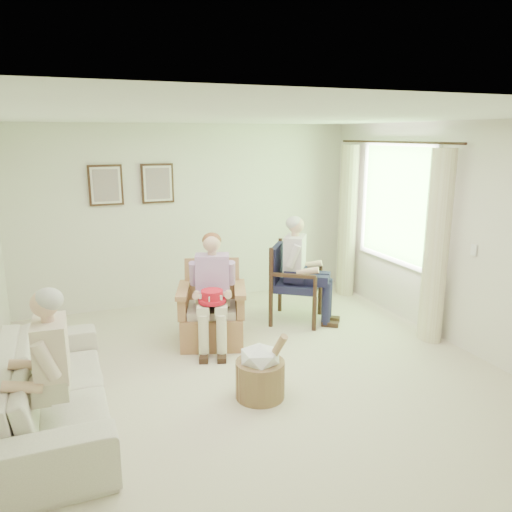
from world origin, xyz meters
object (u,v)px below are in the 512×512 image
Objects in this scene: wood_armchair at (294,279)px; person_wicker at (214,284)px; red_hat at (212,297)px; hatbox at (260,371)px; person_sofa at (46,364)px; wicker_armchair at (211,317)px; person_dark at (300,262)px; sofa at (52,388)px.

wood_armchair is 1.36m from person_wicker.
hatbox is at bearing -83.47° from red_hat.
red_hat is 0.45× the size of hatbox.
red_hat reaches higher than hatbox.
person_sofa reaches higher than red_hat.
person_sofa is (-1.78, -1.63, 0.44)m from wicker_armchair.
person_dark is 3.54m from person_sofa.
red_hat is at bearing -85.87° from wicker_armchair.
sofa is 3.38m from person_dark.
red_hat is at bearing 130.29° from person_sofa.
person_sofa is 4.17× the size of red_hat.
wood_armchair is at bearing -62.96° from sofa.
person_wicker is (1.78, 1.08, 0.43)m from sofa.
wicker_armchair is 1.41× the size of hatbox.
wood_armchair is 0.31m from person_dark.
person_sofa reaches higher than wicker_armchair.
wood_armchair is 1.50m from red_hat.
sofa is at bearing -177.17° from person_sofa.
person_wicker is 1.01× the size of person_sofa.
person_sofa reaches higher than hatbox.
wood_armchair is 3.63m from person_sofa.
wicker_armchair is 1.37m from person_dark.
person_dark reaches higher than person_sofa.
person_wicker reaches higher than sofa.
person_dark is at bearing 26.00° from wicker_armchair.
person_dark is 1.44m from red_hat.
person_dark is 2.02× the size of hatbox.
red_hat is (-0.08, -0.33, 0.36)m from wicker_armchair.
person_sofa is at bearing -174.49° from hatbox.
person_sofa reaches higher than wood_armchair.
wood_armchair is 0.45× the size of sofa.
person_sofa is at bearing 156.12° from person_dark.
person_sofa is (-3.04, -1.81, -0.07)m from person_dark.
red_hat is at bearing -62.60° from sofa.
sofa is 1.71× the size of person_wicker.
person_sofa is (-3.04, -1.97, 0.19)m from wood_armchair.
person_dark is 4.47× the size of red_hat.
wicker_armchair is 0.43× the size of sofa.
wicker_armchair is at bearing 108.03° from person_wicker.
person_wicker is 1.30m from person_dark.
wicker_armchair is 0.70× the size of person_dark.
person_dark reaches higher than sofa.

